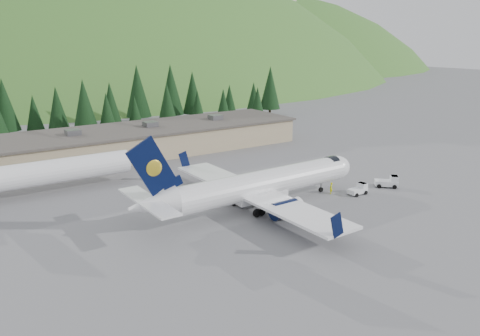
% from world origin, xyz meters
% --- Properties ---
extents(ground, '(600.00, 600.00, 0.00)m').
position_xyz_m(ground, '(0.00, 0.00, 0.00)').
color(ground, slate).
extents(airliner, '(35.15, 32.91, 11.70)m').
position_xyz_m(airliner, '(-1.03, -0.02, 3.12)').
color(airliner, white).
rests_on(airliner, ground).
extents(second_airliner, '(27.50, 11.00, 10.05)m').
position_xyz_m(second_airliner, '(-24.92, 22.00, 3.32)').
color(second_airliner, white).
rests_on(second_airliner, ground).
extents(baggage_tug_a, '(2.97, 1.84, 1.57)m').
position_xyz_m(baggage_tug_a, '(14.59, -3.49, 0.70)').
color(baggage_tug_a, white).
rests_on(baggage_tug_a, ground).
extents(baggage_tug_b, '(3.65, 3.56, 1.81)m').
position_xyz_m(baggage_tug_b, '(20.89, -3.72, 0.81)').
color(baggage_tug_b, white).
rests_on(baggage_tug_b, ground).
extents(terminal_building, '(71.00, 17.00, 6.10)m').
position_xyz_m(terminal_building, '(-5.01, 38.00, 2.62)').
color(terminal_building, tan).
rests_on(terminal_building, ground).
extents(ramp_worker, '(0.74, 0.71, 1.70)m').
position_xyz_m(ramp_worker, '(11.26, -1.15, 0.85)').
color(ramp_worker, '#D7E100').
rests_on(ramp_worker, ground).
extents(tree_line, '(113.23, 19.18, 14.37)m').
position_xyz_m(tree_line, '(-11.96, 61.80, 7.63)').
color(tree_line, black).
rests_on(tree_line, ground).
extents(hills, '(614.00, 330.00, 300.00)m').
position_xyz_m(hills, '(53.34, 207.38, -82.80)').
color(hills, '#2C631D').
rests_on(hills, ground).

